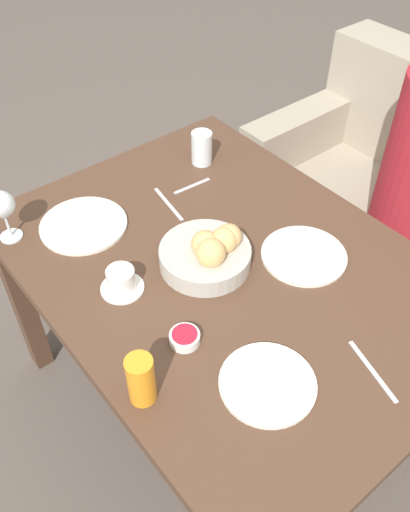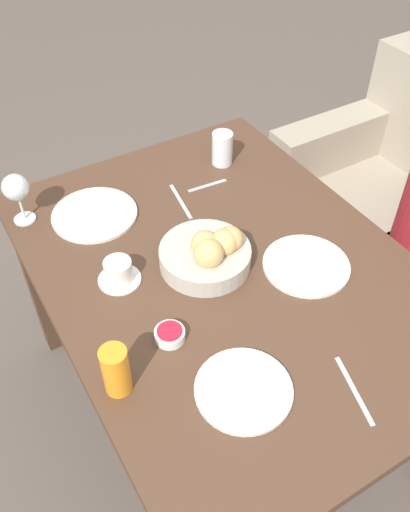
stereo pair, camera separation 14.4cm
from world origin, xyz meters
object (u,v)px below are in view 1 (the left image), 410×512
Objects in this scene: water_tumbler at (202,148)px; spoon_coffee at (192,186)px; wine_glass at (1,206)px; coffee_cup at (121,281)px; plate_near_right at (268,384)px; plate_far_center at (304,255)px; fork_silver at (168,204)px; plate_near_left at (84,225)px; knife_silver at (372,371)px; bread_basket at (209,253)px; jam_bowl_berry at (185,338)px; juice_glass at (141,380)px.

water_tumbler is 0.15m from spoon_coffee.
wine_glass is 0.40m from coffee_cup.
plate_near_right is 0.85m from wine_glass.
plate_near_right is at bearing 12.09° from coffee_cup.
plate_far_center is 0.44m from fork_silver.
spoon_coffee is at bearing -174.33° from plate_far_center.
spoon_coffee is at bearing 82.76° from plate_near_left.
plate_near_left is at bearing -140.24° from plate_far_center.
plate_near_right reaches higher than knife_silver.
plate_near_right is at bearing 3.96° from plate_near_left.
bread_basket is 0.48m from water_tumbler.
plate_far_center is at bearing 5.67° from spoon_coffee.
spoon_coffee is (0.05, 0.36, -0.00)m from plate_near_left.
jam_bowl_berry is (0.23, 0.02, -0.02)m from coffee_cup.
juice_glass is 1.13× the size of coffee_cup.
wine_glass reaches higher than water_tumbler.
water_tumbler is 0.83× the size of spoon_coffee.
knife_silver is (0.77, 0.01, 0.00)m from fork_silver.
water_tumbler is 0.25m from fork_silver.
plate_near_left and plate_near_right have the same top height.
bread_basket is 0.29m from fork_silver.
bread_basket is 0.26m from plate_far_center.
juice_glass is at bearing -24.55° from coffee_cup.
water_tumbler is (-0.53, 0.06, 0.05)m from plate_far_center.
wine_glass is (-0.58, -0.59, 0.11)m from plate_far_center.
wine_glass reaches higher than fork_silver.
wine_glass is at bearing -110.26° from fork_silver.
fork_silver is at bearing -179.46° from knife_silver.
juice_glass is 0.32m from coffee_cup.
water_tumbler is (-0.39, 0.28, 0.01)m from bread_basket.
plate_far_center is at bearing 45.63° from wine_glass.
coffee_cup is (-0.07, -0.23, -0.01)m from bread_basket.
wine_glass is 0.89× the size of fork_silver.
coffee_cup is at bearing -58.33° from water_tumbler.
plate_near_left is at bearing -152.10° from bread_basket.
water_tumbler is (-0.04, 0.47, 0.05)m from plate_near_left.
plate_near_left is 1.97× the size of juice_glass.
bread_basket is 0.35m from spoon_coffee.
bread_basket reaches higher than coffee_cup.
bread_basket is 0.26m from jam_bowl_berry.
knife_silver is at bearing 25.38° from wine_glass.
water_tumbler reaches higher than jam_bowl_berry.
bread_basket reaches higher than fork_silver.
fork_silver is at bearing -159.59° from plate_far_center.
juice_glass is 0.97× the size of spoon_coffee.
water_tumbler reaches higher than fork_silver.
plate_near_right reaches higher than fork_silver.
jam_bowl_berry is at bearing -41.64° from water_tumbler.
plate_near_left is 0.63m from plate_far_center.
plate_near_left reaches higher than spoon_coffee.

